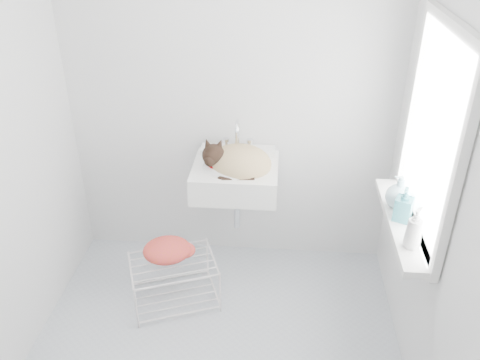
# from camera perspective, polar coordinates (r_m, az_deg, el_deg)

# --- Properties ---
(floor) EXTENTS (2.20, 2.00, 0.02)m
(floor) POSITION_cam_1_polar(r_m,az_deg,el_deg) (3.19, -2.78, -18.40)
(floor) COLOR #AFB6BD
(floor) RESTS_ON ground
(back_wall) EXTENTS (2.20, 0.02, 2.50)m
(back_wall) POSITION_cam_1_polar(r_m,az_deg,el_deg) (3.32, -1.08, 9.93)
(back_wall) COLOR silver
(back_wall) RESTS_ON ground
(right_wall) EXTENTS (0.02, 2.00, 2.50)m
(right_wall) POSITION_cam_1_polar(r_m,az_deg,el_deg) (2.51, 22.22, 0.75)
(right_wall) COLOR silver
(right_wall) RESTS_ON ground
(window_glass) EXTENTS (0.01, 0.80, 1.00)m
(window_glass) POSITION_cam_1_polar(r_m,az_deg,el_deg) (2.64, 21.24, 4.77)
(window_glass) COLOR white
(window_glass) RESTS_ON right_wall
(window_frame) EXTENTS (0.04, 0.90, 1.10)m
(window_frame) POSITION_cam_1_polar(r_m,az_deg,el_deg) (2.63, 20.92, 4.79)
(window_frame) COLOR white
(window_frame) RESTS_ON right_wall
(windowsill) EXTENTS (0.16, 0.88, 0.04)m
(windowsill) POSITION_cam_1_polar(r_m,az_deg,el_deg) (2.86, 17.92, -4.61)
(windowsill) COLOR white
(windowsill) RESTS_ON right_wall
(sink) EXTENTS (0.55, 0.48, 0.22)m
(sink) POSITION_cam_1_polar(r_m,az_deg,el_deg) (3.24, -0.52, 1.67)
(sink) COLOR white
(sink) RESTS_ON back_wall
(faucet) EXTENTS (0.20, 0.14, 0.20)m
(faucet) POSITION_cam_1_polar(r_m,az_deg,el_deg) (3.34, -0.24, 5.24)
(faucet) COLOR silver
(faucet) RESTS_ON sink
(cat) EXTENTS (0.46, 0.40, 0.27)m
(cat) POSITION_cam_1_polar(r_m,az_deg,el_deg) (3.21, -0.32, 2.14)
(cat) COLOR tan
(cat) RESTS_ON sink
(wire_rack) EXTENTS (0.63, 0.53, 0.32)m
(wire_rack) POSITION_cam_1_polar(r_m,az_deg,el_deg) (3.40, -7.45, -11.42)
(wire_rack) COLOR silver
(wire_rack) RESTS_ON floor
(towel) EXTENTS (0.36, 0.29, 0.13)m
(towel) POSITION_cam_1_polar(r_m,az_deg,el_deg) (3.31, -8.21, -8.34)
(towel) COLOR #CD7200
(towel) RESTS_ON wire_rack
(bottle_a) EXTENTS (0.10, 0.10, 0.19)m
(bottle_a) POSITION_cam_1_polar(r_m,az_deg,el_deg) (2.65, 18.75, -7.17)
(bottle_a) COLOR white
(bottle_a) RESTS_ON windowsill
(bottle_b) EXTENTS (0.12, 0.12, 0.20)m
(bottle_b) POSITION_cam_1_polar(r_m,az_deg,el_deg) (2.85, 17.78, -4.27)
(bottle_b) COLOR teal
(bottle_b) RESTS_ON windowsill
(bottle_c) EXTENTS (0.16, 0.16, 0.19)m
(bottle_c) POSITION_cam_1_polar(r_m,az_deg,el_deg) (2.95, 17.31, -2.85)
(bottle_c) COLOR #C2EBF6
(bottle_c) RESTS_ON windowsill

